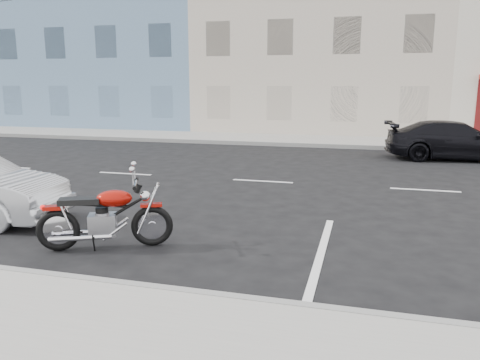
# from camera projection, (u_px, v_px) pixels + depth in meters

# --- Properties ---
(ground) EXTENTS (120.00, 120.00, 0.00)m
(ground) POSITION_uv_depth(u_px,v_px,m) (340.00, 186.00, 11.74)
(ground) COLOR black
(ground) RESTS_ON ground
(sidewalk_far) EXTENTS (80.00, 3.40, 0.15)m
(sidewalk_far) POSITION_uv_depth(u_px,v_px,m) (239.00, 138.00, 21.23)
(sidewalk_far) COLOR gray
(sidewalk_far) RESTS_ON ground
(curb_far) EXTENTS (80.00, 0.12, 0.16)m
(curb_far) POSITION_uv_depth(u_px,v_px,m) (229.00, 143.00, 19.63)
(curb_far) COLOR gray
(curb_far) RESTS_ON ground
(bldg_blue) EXTENTS (12.00, 12.00, 13.00)m
(bldg_blue) POSITION_uv_depth(u_px,v_px,m) (133.00, 19.00, 29.43)
(bldg_blue) COLOR slate
(bldg_blue) RESTS_ON ground
(bldg_cream) EXTENTS (12.00, 12.00, 11.50)m
(bldg_cream) POSITION_uv_depth(u_px,v_px,m) (326.00, 25.00, 26.50)
(bldg_cream) COLOR #B8AB9A
(bldg_cream) RESTS_ON ground
(motorcycle) EXTENTS (1.91, 1.02, 1.03)m
(motorcycle) POSITION_uv_depth(u_px,v_px,m) (154.00, 217.00, 7.30)
(motorcycle) COLOR black
(motorcycle) RESTS_ON ground
(car_far) EXTENTS (4.61, 2.24, 1.29)m
(car_far) POSITION_uv_depth(u_px,v_px,m) (454.00, 140.00, 15.66)
(car_far) COLOR black
(car_far) RESTS_ON ground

